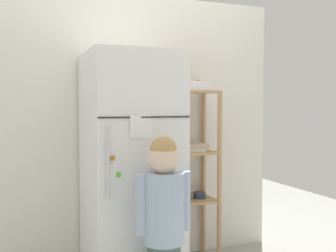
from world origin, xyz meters
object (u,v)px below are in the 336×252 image
object	(u,v)px
child_standing	(163,207)
pantry_shelf_unit	(192,164)
refrigerator	(130,168)
fruit_bin	(194,86)

from	to	relation	value
child_standing	pantry_shelf_unit	xyz separation A→B (m)	(0.50, 0.69, 0.13)
pantry_shelf_unit	refrigerator	bearing A→B (deg)	-162.01
refrigerator	child_standing	world-z (taller)	refrigerator
child_standing	refrigerator	bearing A→B (deg)	95.62
refrigerator	pantry_shelf_unit	xyz separation A→B (m)	(0.55, 0.18, -0.02)
refrigerator	child_standing	bearing A→B (deg)	-84.38
pantry_shelf_unit	fruit_bin	bearing A→B (deg)	-43.87
child_standing	fruit_bin	distance (m)	1.12
pantry_shelf_unit	fruit_bin	distance (m)	0.61
child_standing	fruit_bin	xyz separation A→B (m)	(0.51, 0.68, 0.74)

